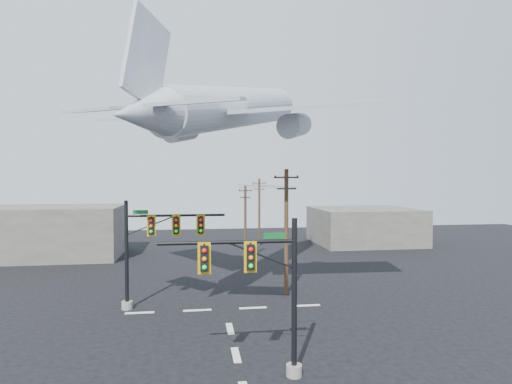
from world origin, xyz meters
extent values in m
cube|color=silver|center=(0.00, 4.00, 0.01)|extent=(0.40, 2.00, 0.01)
cube|color=silver|center=(0.00, 8.00, 0.01)|extent=(0.40, 2.00, 0.01)
cube|color=silver|center=(-6.00, 12.00, 0.01)|extent=(2.00, 0.40, 0.01)
cube|color=silver|center=(-2.00, 12.00, 0.01)|extent=(2.00, 0.40, 0.01)
cube|color=silver|center=(2.00, 12.00, 0.01)|extent=(2.00, 0.40, 0.01)
cube|color=silver|center=(6.00, 12.00, 0.01)|extent=(2.00, 0.40, 0.01)
cylinder|color=gray|center=(2.51, 1.23, 0.27)|extent=(0.76, 0.76, 0.54)
cylinder|color=black|center=(2.51, 1.23, 3.78)|extent=(0.26, 0.26, 7.56)
cylinder|color=black|center=(-0.66, 1.23, 6.48)|extent=(6.35, 0.17, 0.17)
cylinder|color=black|center=(0.93, 1.23, 5.83)|extent=(3.43, 0.09, 0.09)
cube|color=black|center=(0.40, 1.06, 5.80)|extent=(0.37, 0.32, 1.19)
cube|color=#C78F0B|center=(0.40, 1.08, 5.80)|extent=(0.59, 0.04, 1.46)
sphere|color=red|center=(0.40, 0.88, 6.18)|extent=(0.22, 0.22, 0.22)
sphere|color=orange|center=(0.40, 0.88, 5.80)|extent=(0.22, 0.22, 0.22)
sphere|color=#0DD033|center=(0.40, 0.88, 5.42)|extent=(0.22, 0.22, 0.22)
cube|color=black|center=(-1.72, 1.06, 5.80)|extent=(0.37, 0.32, 1.19)
cube|color=#C78F0B|center=(-1.72, 1.08, 5.80)|extent=(0.59, 0.04, 1.46)
sphere|color=red|center=(-1.72, 0.88, 6.18)|extent=(0.22, 0.22, 0.22)
sphere|color=orange|center=(-1.72, 0.88, 5.80)|extent=(0.22, 0.22, 0.22)
sphere|color=#0DD033|center=(-1.72, 0.88, 5.42)|extent=(0.22, 0.22, 0.22)
cube|color=#0C541F|center=(1.54, 1.16, 6.75)|extent=(1.03, 0.04, 0.28)
cylinder|color=gray|center=(-6.99, 13.02, 0.28)|extent=(0.78, 0.78, 0.56)
cylinder|color=black|center=(-6.99, 13.02, 3.91)|extent=(0.27, 0.27, 7.82)
cylinder|color=black|center=(-3.48, 13.02, 6.70)|extent=(7.03, 0.18, 0.18)
cylinder|color=black|center=(-5.24, 13.02, 6.03)|extent=(3.76, 0.09, 0.09)
cube|color=black|center=(-5.24, 12.85, 6.00)|extent=(0.38, 0.34, 1.23)
cube|color=#C78F0B|center=(-5.24, 12.87, 6.00)|extent=(0.61, 0.04, 1.51)
sphere|color=red|center=(-5.24, 12.66, 6.39)|extent=(0.22, 0.22, 0.22)
sphere|color=orange|center=(-5.24, 12.66, 6.00)|extent=(0.22, 0.22, 0.22)
sphere|color=#0DD033|center=(-5.24, 12.66, 5.61)|extent=(0.22, 0.22, 0.22)
cube|color=black|center=(-3.48, 12.85, 6.00)|extent=(0.38, 0.34, 1.23)
cube|color=#C78F0B|center=(-3.48, 12.87, 6.00)|extent=(0.61, 0.04, 1.51)
sphere|color=red|center=(-3.48, 12.66, 6.39)|extent=(0.22, 0.22, 0.22)
sphere|color=orange|center=(-3.48, 12.66, 6.00)|extent=(0.22, 0.22, 0.22)
sphere|color=#0DD033|center=(-3.48, 12.66, 5.61)|extent=(0.22, 0.22, 0.22)
cube|color=black|center=(-1.72, 12.85, 6.00)|extent=(0.38, 0.34, 1.23)
cube|color=#C78F0B|center=(-1.72, 12.87, 6.00)|extent=(0.61, 0.04, 1.51)
sphere|color=red|center=(-1.72, 12.66, 6.39)|extent=(0.22, 0.22, 0.22)
sphere|color=orange|center=(-1.72, 12.66, 6.00)|extent=(0.22, 0.22, 0.22)
sphere|color=#0DD033|center=(-1.72, 12.66, 5.61)|extent=(0.22, 0.22, 0.22)
cube|color=#0C541F|center=(-5.99, 12.95, 6.98)|extent=(1.06, 0.04, 0.29)
cylinder|color=#4B2E20|center=(5.14, 15.19, 5.07)|extent=(0.34, 0.34, 10.13)
cube|color=#4B2E20|center=(5.14, 15.19, 9.46)|extent=(2.03, 0.20, 0.14)
cube|color=#4B2E20|center=(5.14, 15.19, 8.56)|extent=(1.58, 0.19, 0.14)
cylinder|color=black|center=(4.24, 15.22, 9.57)|extent=(0.11, 0.11, 0.14)
cylinder|color=black|center=(5.14, 15.19, 9.57)|extent=(0.11, 0.11, 0.14)
cylinder|color=black|center=(6.04, 15.16, 9.57)|extent=(0.11, 0.11, 0.14)
cylinder|color=#4B2E20|center=(3.51, 29.50, 4.26)|extent=(0.29, 0.29, 8.53)
cube|color=#4B2E20|center=(3.51, 29.50, 7.95)|extent=(1.61, 0.83, 0.11)
cube|color=#4B2E20|center=(3.51, 29.50, 7.19)|extent=(1.27, 0.67, 0.11)
cylinder|color=black|center=(2.81, 29.18, 8.05)|extent=(0.10, 0.10, 0.11)
cylinder|color=black|center=(3.51, 29.50, 8.05)|extent=(0.10, 0.10, 0.11)
cylinder|color=black|center=(4.20, 29.82, 8.05)|extent=(0.10, 0.10, 0.11)
cylinder|color=#4B2E20|center=(6.70, 40.05, 4.64)|extent=(0.32, 0.32, 9.29)
cube|color=#4B2E20|center=(6.70, 40.05, 8.65)|extent=(1.90, 0.34, 0.13)
cube|color=#4B2E20|center=(6.70, 40.05, 7.81)|extent=(1.48, 0.29, 0.13)
cylinder|color=black|center=(5.86, 40.14, 8.76)|extent=(0.11, 0.11, 0.13)
cylinder|color=black|center=(6.70, 40.05, 8.76)|extent=(0.11, 0.11, 0.13)
cylinder|color=black|center=(7.53, 39.95, 8.76)|extent=(0.11, 0.11, 0.13)
cylinder|color=black|center=(3.49, 22.35, 8.65)|extent=(1.53, 14.31, 0.03)
cylinder|color=black|center=(4.30, 34.77, 8.25)|extent=(3.14, 10.55, 0.03)
cylinder|color=black|center=(5.16, 22.35, 8.65)|extent=(1.80, 14.31, 0.03)
cylinder|color=black|center=(5.91, 34.77, 8.25)|extent=(3.29, 10.55, 0.03)
cylinder|color=silver|center=(1.15, 15.81, 15.04)|extent=(13.10, 19.08, 6.62)
cone|color=silver|center=(7.31, 26.19, 17.17)|extent=(5.26, 5.87, 3.91)
cone|color=silver|center=(-5.01, 5.44, 12.91)|extent=(4.96, 5.66, 3.60)
cube|color=silver|center=(-5.64, 18.31, 14.51)|extent=(10.96, 13.19, 1.02)
cube|color=silver|center=(6.59, 11.05, 14.51)|extent=(13.31, 5.71, 1.02)
cylinder|color=silver|center=(-3.26, 18.12, 13.38)|extent=(3.30, 3.88, 2.32)
cylinder|color=silver|center=(5.29, 13.04, 13.38)|extent=(3.30, 3.88, 2.32)
cube|color=silver|center=(-4.71, 5.93, 16.04)|extent=(2.44, 3.88, 5.63)
cube|color=silver|center=(-7.50, 7.47, 13.40)|extent=(5.04, 5.09, 0.56)
cube|color=silver|center=(-2.03, 4.22, 13.40)|extent=(5.38, 3.45, 0.56)
cube|color=slate|center=(-20.00, 35.00, 3.00)|extent=(18.00, 10.00, 6.00)
cube|color=slate|center=(22.00, 40.00, 2.50)|extent=(14.00, 12.00, 5.00)
camera|label=1|loc=(-2.13, -18.37, 9.49)|focal=30.00mm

